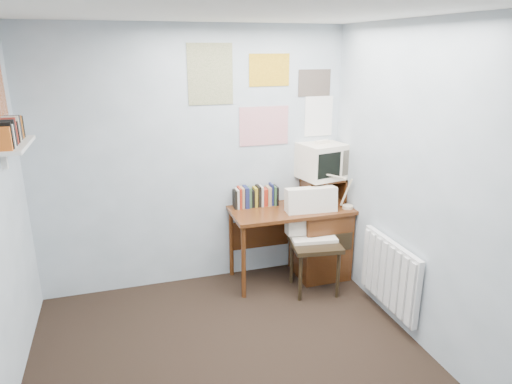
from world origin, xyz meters
TOP-DOWN VIEW (x-y plane):
  - back_wall at (0.00, 1.75)m, footprint 3.00×0.02m
  - right_wall at (1.50, 0.00)m, footprint 0.02×3.50m
  - ceiling at (0.00, 0.00)m, footprint 3.00×3.50m
  - desk at (1.17, 1.48)m, footprint 1.20×0.55m
  - desk_chair at (1.04, 1.18)m, footprint 0.55×0.54m
  - desk_lamp at (1.44, 1.32)m, footprint 0.34×0.31m
  - tv_riser at (1.29, 1.59)m, footprint 0.40×0.30m
  - crt_tv at (1.27, 1.61)m, footprint 0.48×0.46m
  - book_row at (0.66, 1.66)m, footprint 0.60×0.14m
  - radiator at (1.46, 0.55)m, footprint 0.09×0.80m
  - wall_shelf at (-1.40, 1.10)m, footprint 0.20×0.62m
  - posters_back at (0.70, 1.74)m, footprint 1.20×0.01m

SIDE VIEW (x-z plane):
  - desk at x=1.17m, z-range 0.03..0.79m
  - radiator at x=1.46m, z-range 0.12..0.72m
  - desk_chair at x=1.04m, z-range 0.00..0.97m
  - book_row at x=0.66m, z-range 0.76..0.98m
  - tv_riser at x=1.29m, z-range 0.76..1.01m
  - desk_lamp at x=1.44m, z-range 0.76..1.15m
  - crt_tv at x=1.27m, z-range 1.01..1.40m
  - back_wall at x=0.00m, z-range 0.00..2.50m
  - right_wall at x=1.50m, z-range 0.00..2.50m
  - wall_shelf at x=-1.40m, z-range 1.50..1.74m
  - posters_back at x=0.70m, z-range 1.40..2.30m
  - ceiling at x=0.00m, z-range 2.49..2.51m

